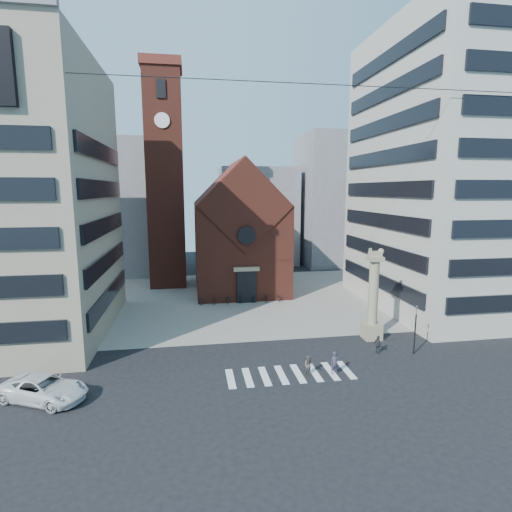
{
  "coord_description": "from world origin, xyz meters",
  "views": [
    {
      "loc": [
        -6.65,
        -30.81,
        13.94
      ],
      "look_at": [
        -0.27,
        8.0,
        7.39
      ],
      "focal_mm": 28.0,
      "sensor_mm": 36.0,
      "label": 1
    }
  ],
  "objects_px": {
    "lion_column": "(373,303)",
    "pedestrian_0": "(335,363)",
    "scooter_0": "(200,300)",
    "traffic_light": "(415,328)",
    "white_car": "(44,389)",
    "pedestrian_2": "(378,345)",
    "pedestrian_1": "(309,365)"
  },
  "relations": [
    {
      "from": "pedestrian_0",
      "to": "pedestrian_2",
      "type": "distance_m",
      "value": 5.94
    },
    {
      "from": "pedestrian_1",
      "to": "pedestrian_2",
      "type": "distance_m",
      "value": 7.64
    },
    {
      "from": "traffic_light",
      "to": "pedestrian_1",
      "type": "bearing_deg",
      "value": -167.03
    },
    {
      "from": "traffic_light",
      "to": "pedestrian_1",
      "type": "relative_size",
      "value": 2.81
    },
    {
      "from": "pedestrian_2",
      "to": "scooter_0",
      "type": "xyz_separation_m",
      "value": [
        -14.7,
        17.42,
        -0.23
      ]
    },
    {
      "from": "pedestrian_1",
      "to": "pedestrian_2",
      "type": "relative_size",
      "value": 0.98
    },
    {
      "from": "white_car",
      "to": "pedestrian_2",
      "type": "distance_m",
      "value": 25.88
    },
    {
      "from": "lion_column",
      "to": "pedestrian_1",
      "type": "relative_size",
      "value": 5.66
    },
    {
      "from": "white_car",
      "to": "scooter_0",
      "type": "relative_size",
      "value": 3.04
    },
    {
      "from": "pedestrian_1",
      "to": "pedestrian_0",
      "type": "bearing_deg",
      "value": 14.1
    },
    {
      "from": "traffic_light",
      "to": "white_car",
      "type": "relative_size",
      "value": 0.73
    },
    {
      "from": "white_car",
      "to": "pedestrian_0",
      "type": "height_order",
      "value": "pedestrian_0"
    },
    {
      "from": "pedestrian_1",
      "to": "lion_column",
      "type": "bearing_deg",
      "value": 57.62
    },
    {
      "from": "pedestrian_1",
      "to": "white_car",
      "type": "bearing_deg",
      "value": -158.26
    },
    {
      "from": "lion_column",
      "to": "pedestrian_2",
      "type": "xyz_separation_m",
      "value": [
        -1.01,
        -3.39,
        -2.67
      ]
    },
    {
      "from": "lion_column",
      "to": "scooter_0",
      "type": "height_order",
      "value": "lion_column"
    },
    {
      "from": "pedestrian_0",
      "to": "pedestrian_1",
      "type": "xyz_separation_m",
      "value": [
        -2.0,
        0.19,
        -0.12
      ]
    },
    {
      "from": "lion_column",
      "to": "pedestrian_0",
      "type": "height_order",
      "value": "lion_column"
    },
    {
      "from": "white_car",
      "to": "pedestrian_2",
      "type": "bearing_deg",
      "value": -57.36
    },
    {
      "from": "pedestrian_0",
      "to": "pedestrian_1",
      "type": "bearing_deg",
      "value": 175.45
    },
    {
      "from": "traffic_light",
      "to": "pedestrian_0",
      "type": "relative_size",
      "value": 2.43
    },
    {
      "from": "scooter_0",
      "to": "traffic_light",
      "type": "bearing_deg",
      "value": -51.9
    },
    {
      "from": "pedestrian_0",
      "to": "pedestrian_2",
      "type": "relative_size",
      "value": 1.13
    },
    {
      "from": "lion_column",
      "to": "pedestrian_2",
      "type": "distance_m",
      "value": 4.43
    },
    {
      "from": "lion_column",
      "to": "traffic_light",
      "type": "height_order",
      "value": "lion_column"
    },
    {
      "from": "traffic_light",
      "to": "scooter_0",
      "type": "distance_m",
      "value": 25.33
    },
    {
      "from": "pedestrian_2",
      "to": "pedestrian_1",
      "type": "bearing_deg",
      "value": 101.2
    },
    {
      "from": "pedestrian_0",
      "to": "pedestrian_2",
      "type": "bearing_deg",
      "value": 32.55
    },
    {
      "from": "lion_column",
      "to": "pedestrian_0",
      "type": "xyz_separation_m",
      "value": [
        -6.07,
        -6.5,
        -2.57
      ]
    },
    {
      "from": "lion_column",
      "to": "pedestrian_0",
      "type": "bearing_deg",
      "value": -133.0
    },
    {
      "from": "traffic_light",
      "to": "pedestrian_2",
      "type": "bearing_deg",
      "value": 168.46
    },
    {
      "from": "traffic_light",
      "to": "white_car",
      "type": "height_order",
      "value": "traffic_light"
    }
  ]
}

